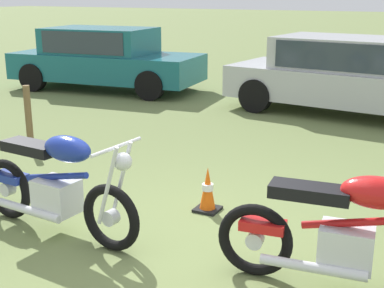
% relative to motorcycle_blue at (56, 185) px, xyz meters
% --- Properties ---
extents(ground_plane, '(120.00, 120.00, 0.00)m').
position_rel_motorcycle_blue_xyz_m(ground_plane, '(1.26, 0.38, -0.49)').
color(ground_plane, olive).
extents(motorcycle_blue, '(1.98, 0.64, 1.02)m').
position_rel_motorcycle_blue_xyz_m(motorcycle_blue, '(0.00, 0.00, 0.00)').
color(motorcycle_blue, black).
rests_on(motorcycle_blue, ground).
extents(motorcycle_red, '(1.99, 0.68, 1.02)m').
position_rel_motorcycle_blue_xyz_m(motorcycle_red, '(2.65, 0.21, -0.01)').
color(motorcycle_red, black).
rests_on(motorcycle_red, ground).
extents(car_teal, '(4.56, 2.19, 1.43)m').
position_rel_motorcycle_blue_xyz_m(car_teal, '(-4.28, 6.56, 0.30)').
color(car_teal, '#19606B').
rests_on(car_teal, ground).
extents(car_silver, '(4.75, 2.29, 1.43)m').
position_rel_motorcycle_blue_xyz_m(car_silver, '(1.36, 6.54, 0.31)').
color(car_silver, '#B2B5BA').
rests_on(car_silver, ground).
extents(traffic_cone, '(0.25, 0.25, 0.48)m').
position_rel_motorcycle_blue_xyz_m(traffic_cone, '(1.03, 1.15, -0.27)').
color(traffic_cone, '#EA590F').
rests_on(traffic_cone, ground).
extents(fence_post_wooden, '(0.10, 0.10, 0.91)m').
position_rel_motorcycle_blue_xyz_m(fence_post_wooden, '(-2.43, 2.16, -0.04)').
color(fence_post_wooden, brown).
rests_on(fence_post_wooden, ground).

